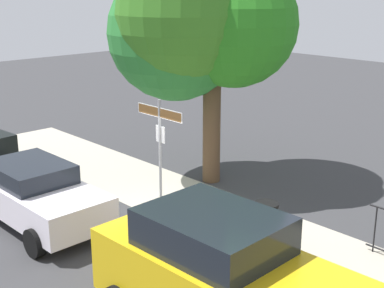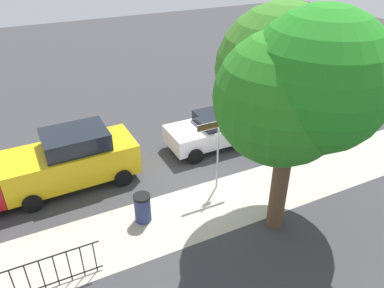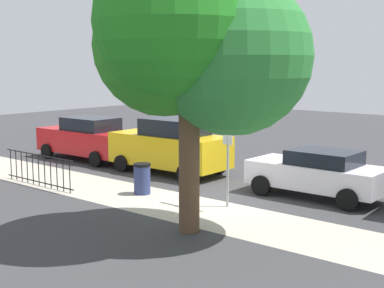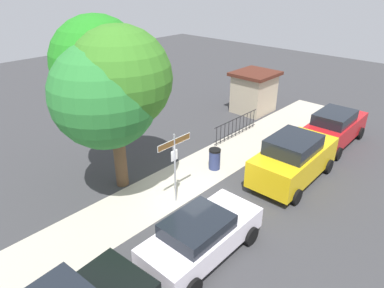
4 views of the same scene
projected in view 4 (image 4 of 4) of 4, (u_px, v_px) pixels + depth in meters
name	position (u px, v px, depth m)	size (l,w,h in m)	color
ground_plane	(193.00, 199.00, 13.66)	(60.00, 60.00, 0.00)	#38383A
sidewalk_strip	(202.00, 169.00, 15.76)	(24.00, 2.60, 0.00)	#B3AB99
street_sign	(175.00, 155.00, 12.62)	(1.62, 0.07, 2.90)	#9EA0A5
shade_tree	(111.00, 79.00, 12.33)	(4.97, 5.14, 6.83)	brown
car_white	(201.00, 235.00, 10.60)	(4.20, 1.99, 1.50)	white
car_yellow	(294.00, 158.00, 14.50)	(4.65, 2.25, 2.09)	yellow
car_red	(334.00, 128.00, 17.69)	(4.70, 2.07, 1.84)	red
iron_fence	(236.00, 127.00, 18.72)	(3.72, 0.04, 1.07)	black
utility_shed	(254.00, 92.00, 21.83)	(2.66, 2.44, 2.58)	tan
trash_bin	(215.00, 159.00, 15.58)	(0.55, 0.55, 0.98)	navy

